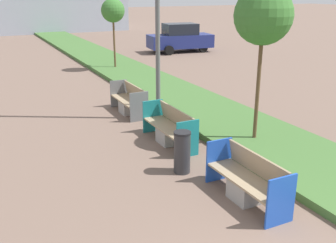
{
  "coord_description": "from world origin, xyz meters",
  "views": [
    {
      "loc": [
        -3.51,
        -1.94,
        3.95
      ],
      "look_at": [
        0.9,
        6.99,
        0.6
      ],
      "focal_mm": 42.0,
      "sensor_mm": 36.0,
      "label": 1
    }
  ],
  "objects": [
    {
      "name": "parked_car_distant",
      "position": [
        8.9,
        21.36,
        0.91
      ],
      "size": [
        4.39,
        2.28,
        1.86
      ],
      "rotation": [
        0.0,
        0.0,
        -0.13
      ],
      "color": "navy",
      "rests_on": "ground"
    },
    {
      "name": "bench_blue_frame",
      "position": [
        0.94,
        3.54,
        0.36
      ],
      "size": [
        0.65,
        1.99,
        0.94
      ],
      "color": "#9E9B96",
      "rests_on": "ground"
    },
    {
      "name": "bench_teal_frame",
      "position": [
        0.94,
        6.94,
        0.37
      ],
      "size": [
        0.65,
        2.12,
        0.94
      ],
      "color": "#9E9B96",
      "rests_on": "ground"
    },
    {
      "name": "bench_grey_frame",
      "position": [
        0.94,
        9.98,
        0.36
      ],
      "size": [
        0.65,
        1.93,
        0.94
      ],
      "color": "#9E9B96",
      "rests_on": "ground"
    },
    {
      "name": "sapling_tree_far",
      "position": [
        2.95,
        17.28,
        2.95
      ],
      "size": [
        1.17,
        1.17,
        3.56
      ],
      "color": "brown",
      "rests_on": "ground"
    },
    {
      "name": "litter_bin",
      "position": [
        0.37,
        5.21,
        0.49
      ],
      "size": [
        0.39,
        0.39,
        0.97
      ],
      "color": "#2D2D30",
      "rests_on": "ground"
    },
    {
      "name": "planter_grass_strip",
      "position": [
        3.2,
        12.0,
        0.09
      ],
      "size": [
        2.8,
        120.0,
        0.18
      ],
      "color": "#426B33",
      "rests_on": "ground"
    },
    {
      "name": "sapling_tree_near",
      "position": [
        2.95,
        5.89,
        3.34
      ],
      "size": [
        1.45,
        1.45,
        4.08
      ],
      "color": "brown",
      "rests_on": "ground"
    }
  ]
}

